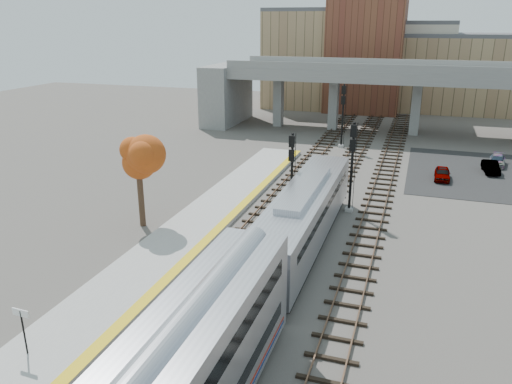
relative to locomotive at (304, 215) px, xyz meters
The scene contains 16 objects.
ground 6.27m from the locomotive, 99.86° to the right, with size 160.00×160.00×0.00m, color #47423D.
platform 10.27m from the locomotive, 145.12° to the right, with size 4.50×60.00×0.35m, color #9E9E99.
yellow_strip 8.78m from the locomotive, 137.83° to the right, with size 0.70×60.00×0.01m, color yellow.
tracks 7.10m from the locomotive, 90.57° to the left, with size 10.70×95.00×0.25m.
overpass 39.60m from the locomotive, 84.29° to the left, with size 54.00×12.00×9.50m.
buildings_far 61.08m from the locomotive, 89.75° to the left, with size 43.00×21.00×20.60m.
parking_lot 25.87m from the locomotive, 59.70° to the left, with size 14.00×18.00×0.04m, color black.
locomotive is the anchor object (origin of this frame).
signal_mast_near 5.19m from the locomotive, 114.33° to the left, with size 0.60×0.64×6.72m.
signal_mast_mid 7.86m from the locomotive, 75.02° to the left, with size 0.60×0.64×7.26m.
signal_mast_far 28.97m from the locomotive, 94.16° to the left, with size 0.60×0.64×7.55m.
station_sign 18.16m from the locomotive, 119.87° to the right, with size 0.90×0.09×2.27m.
tree 12.59m from the locomotive, behind, with size 3.60×3.60×6.96m.
car_a 21.05m from the locomotive, 63.77° to the left, with size 1.42×3.52×1.20m, color #99999E.
car_b 26.72m from the locomotive, 58.46° to the left, with size 1.27×3.64×1.20m, color #99999E.
car_c 29.88m from the locomotive, 60.09° to the left, with size 1.54×3.80×1.10m, color #99999E.
Camera 1 is at (7.71, -24.69, 14.55)m, focal length 35.00 mm.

